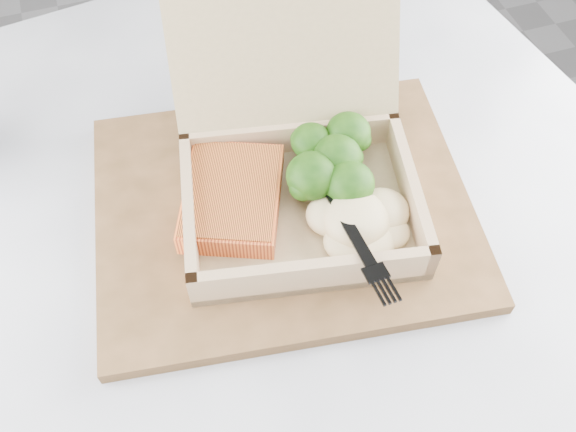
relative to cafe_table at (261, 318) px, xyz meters
name	(u,v)px	position (x,y,z in m)	size (l,w,h in m)	color
cafe_table	(261,318)	(0.00, 0.00, 0.00)	(0.97, 0.97, 0.75)	black
serving_tray	(284,209)	(0.04, 0.01, 0.20)	(0.37, 0.29, 0.02)	brown
takeout_container	(295,152)	(0.05, 0.04, 0.26)	(0.26, 0.29, 0.19)	tan
salmon_fillet	(232,197)	(-0.01, 0.02, 0.23)	(0.09, 0.12, 0.02)	orange
broccoli_pile	(337,163)	(0.09, 0.02, 0.24)	(0.11, 0.11, 0.04)	#356717
mashed_potatoes	(356,219)	(0.09, -0.04, 0.24)	(0.10, 0.09, 0.03)	beige
plastic_fork	(341,210)	(0.07, -0.04, 0.25)	(0.02, 0.14, 0.02)	black
receipt	(234,70)	(0.04, 0.23, 0.19)	(0.07, 0.13, 0.00)	white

